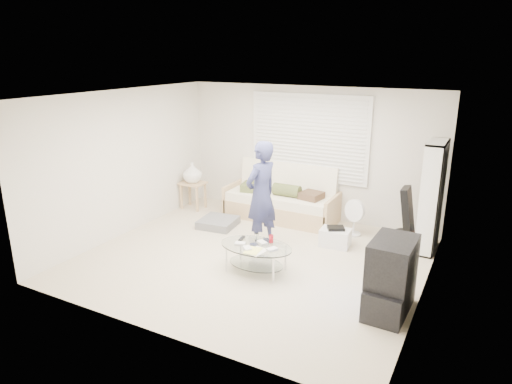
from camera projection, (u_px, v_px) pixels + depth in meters
The scene contains 13 objects.
ground at pixel (253, 258), 7.11m from camera, with size 5.00×5.00×0.00m, color #BEAE94.
room_shell at pixel (267, 150), 7.03m from camera, with size 5.02×4.52×2.51m.
window_blinds at pixel (308, 138), 8.51m from camera, with size 2.32×0.08×1.62m.
futon_sofa at pixel (282, 201), 8.76m from camera, with size 2.14×0.86×1.05m.
grey_floor_pillow at pixel (218, 223), 8.41m from camera, with size 0.63×0.63×0.14m, color slate.
side_table at pixel (192, 175), 9.20m from camera, with size 0.49×0.39×0.96m.
bookshelf at pixel (431, 197), 7.19m from camera, with size 0.28×0.75×1.78m.
guitar_case at pixel (407, 222), 7.41m from camera, with size 0.36×0.37×1.00m.
floor_fan at pixel (354, 214), 7.92m from camera, with size 0.41×0.27×0.66m.
storage_bin at pixel (335, 237), 7.53m from camera, with size 0.50×0.37×0.34m.
tv_unit at pixel (391, 277), 5.53m from camera, with size 0.51×0.89×0.95m.
coffee_table at pixel (256, 250), 6.60m from camera, with size 1.10×0.72×0.53m.
standing_person at pixel (261, 195), 7.33m from camera, with size 0.64×0.42×1.76m, color navy.
Camera 1 is at (3.09, -5.71, 3.07)m, focal length 32.00 mm.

